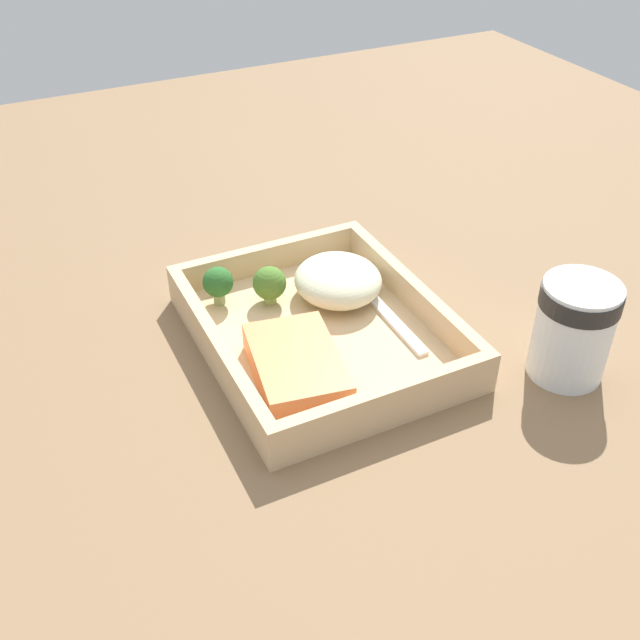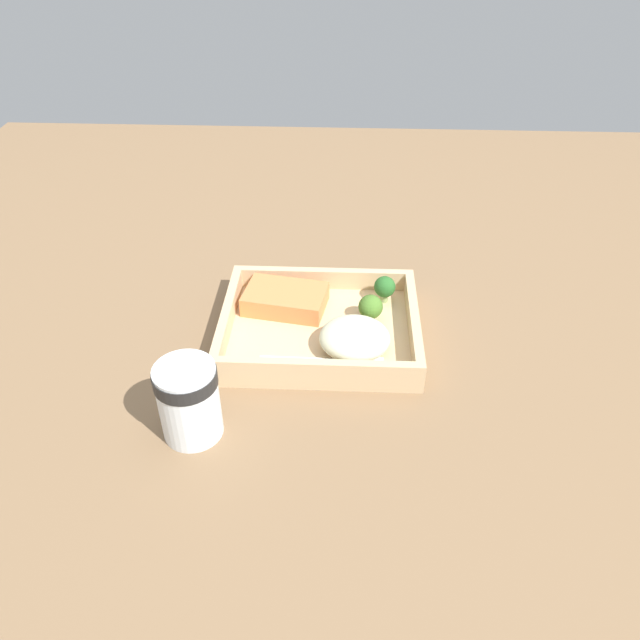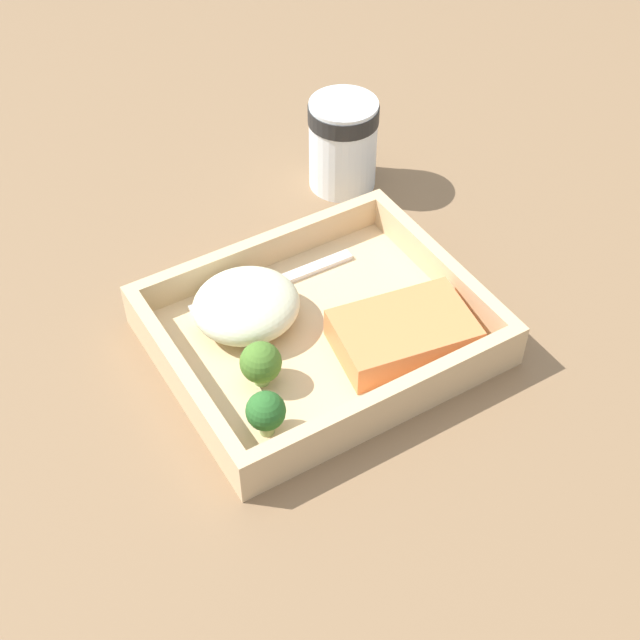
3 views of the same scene
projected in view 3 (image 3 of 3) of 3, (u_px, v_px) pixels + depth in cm
name	position (u px, v px, depth cm)	size (l,w,h in cm)	color
ground_plane	(320.00, 350.00, 77.00)	(160.00, 160.00, 2.00)	brown
takeout_tray	(320.00, 337.00, 75.86)	(26.37, 21.72, 1.20)	#D1B082
tray_rim	(320.00, 320.00, 74.38)	(26.37, 21.72, 2.97)	#D1B082
salmon_fillet	(403.00, 334.00, 73.41)	(11.23, 7.28, 2.79)	#EA8147
mashed_potatoes	(246.00, 305.00, 74.90)	(9.18, 8.74, 3.99)	beige
broccoli_floret_1	(261.00, 363.00, 70.04)	(3.38, 3.38, 3.97)	#7DA254
broccoli_floret_2	(266.00, 412.00, 66.35)	(3.07, 3.07, 4.04)	#89A266
fork	(263.00, 288.00, 78.98)	(15.82, 2.25, 0.44)	white
paper_cup	(343.00, 140.00, 88.40)	(6.99, 6.99, 9.48)	white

